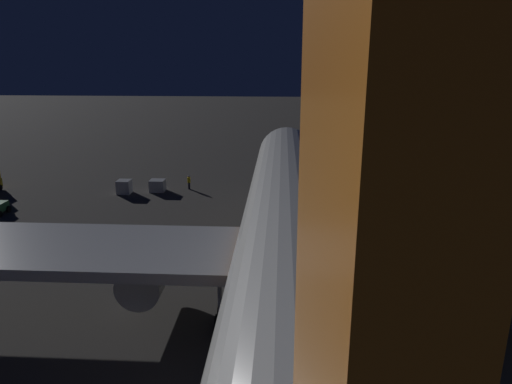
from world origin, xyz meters
name	(u,v)px	position (x,y,z in m)	size (l,w,h in m)	color
ground_plane	(286,267)	(0.00, 0.00, 0.00)	(320.00, 320.00, 0.00)	#383533
airliner_at_gate	(289,245)	(0.00, 8.62, 5.56)	(52.66, 59.31, 19.49)	silver
jet_bridge	(415,171)	(-12.50, -10.11, 5.67)	(23.44, 3.40, 7.20)	#9E9E99
apron_floodlight_mast	(511,99)	(-25.50, -20.77, 11.74)	(2.90, 0.50, 20.52)	#59595E
baggage_container_near_belt	(158,186)	(16.09, -20.92, 0.74)	(1.83, 1.60, 1.47)	#B7BABF
baggage_container_mid_row	(124,187)	(19.97, -19.75, 0.84)	(1.62, 1.59, 1.68)	#B7BABF
ground_crew_by_belt_loader	(189,181)	(12.31, -22.07, 1.02)	(0.40, 0.40, 1.85)	black
traffic_cone_nose_port	(304,195)	(-2.20, -19.44, 0.28)	(0.36, 0.36, 0.55)	orange
traffic_cone_nose_starboard	(267,194)	(2.20, -19.44, 0.28)	(0.36, 0.36, 0.55)	orange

